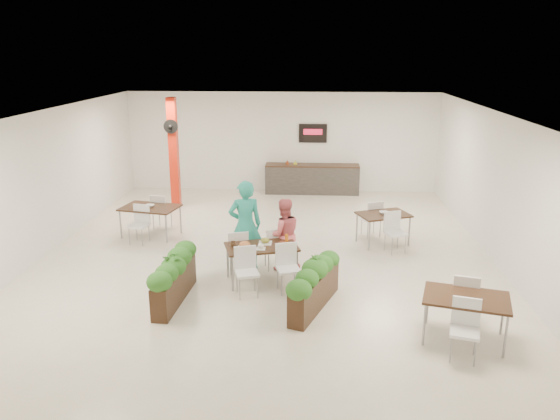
% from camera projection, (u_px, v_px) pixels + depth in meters
% --- Properties ---
extents(ground, '(12.00, 12.00, 0.00)m').
position_uv_depth(ground, '(267.00, 255.00, 12.38)').
color(ground, beige).
rests_on(ground, ground).
extents(room_shell, '(10.10, 12.10, 3.22)m').
position_uv_depth(room_shell, '(266.00, 168.00, 11.81)').
color(room_shell, white).
rests_on(room_shell, ground).
extents(red_column, '(0.40, 0.41, 3.20)m').
position_uv_depth(red_column, '(174.00, 152.00, 15.72)').
color(red_column, red).
rests_on(red_column, ground).
extents(service_counter, '(3.00, 0.64, 2.20)m').
position_uv_depth(service_counter, '(312.00, 178.00, 17.60)').
color(service_counter, '#2C2927').
rests_on(service_counter, ground).
extents(main_table, '(1.63, 1.90, 0.92)m').
position_uv_depth(main_table, '(261.00, 251.00, 10.82)').
color(main_table, black).
rests_on(main_table, ground).
extents(diner_man, '(0.80, 0.64, 1.92)m').
position_uv_depth(diner_man, '(245.00, 225.00, 11.38)').
color(diner_man, teal).
rests_on(diner_man, ground).
extents(diner_woman, '(0.89, 0.78, 1.55)m').
position_uv_depth(diner_woman, '(283.00, 234.00, 11.39)').
color(diner_woman, '#DC626A').
rests_on(diner_woman, ground).
extents(planter_left, '(0.50, 1.89, 0.99)m').
position_uv_depth(planter_left, '(174.00, 276.00, 9.99)').
color(planter_left, black).
rests_on(planter_left, ground).
extents(planter_right, '(0.93, 1.83, 1.00)m').
position_uv_depth(planter_right, '(315.00, 282.00, 9.72)').
color(planter_right, black).
rests_on(planter_right, ground).
extents(side_table_a, '(1.51, 1.67, 0.92)m').
position_uv_depth(side_table_a, '(150.00, 211.00, 13.50)').
color(side_table_a, black).
rests_on(side_table_a, ground).
extents(side_table_b, '(1.37, 1.66, 0.92)m').
position_uv_depth(side_table_b, '(383.00, 219.00, 12.94)').
color(side_table_b, black).
rests_on(side_table_b, ground).
extents(side_table_c, '(1.48, 1.67, 0.92)m').
position_uv_depth(side_table_c, '(466.00, 304.00, 8.60)').
color(side_table_c, black).
rests_on(side_table_c, ground).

